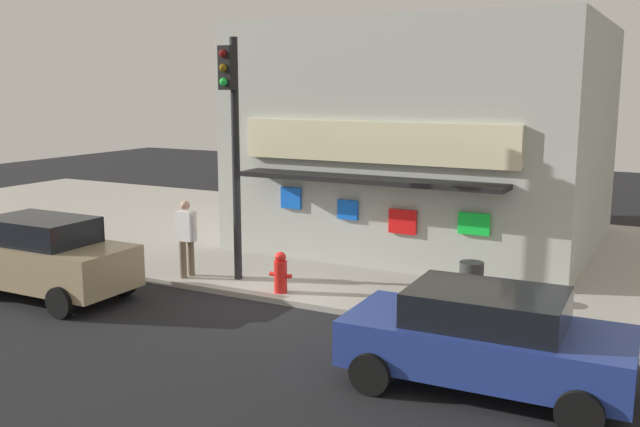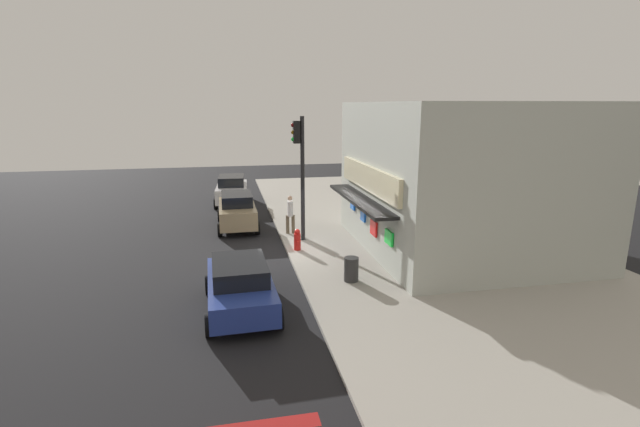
% 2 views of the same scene
% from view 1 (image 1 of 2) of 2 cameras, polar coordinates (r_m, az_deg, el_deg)
% --- Properties ---
extents(ground_plane, '(57.82, 57.82, 0.00)m').
position_cam_1_polar(ground_plane, '(15.13, -4.05, -7.25)').
color(ground_plane, black).
extents(sidewalk, '(38.55, 12.06, 0.13)m').
position_cam_1_polar(sidewalk, '(20.29, 5.02, -2.56)').
color(sidewalk, '#A39E93').
rests_on(sidewalk, ground_plane).
extents(corner_building, '(9.21, 8.84, 6.07)m').
position_cam_1_polar(corner_building, '(20.63, 8.87, 6.27)').
color(corner_building, '#ADB2A8').
rests_on(corner_building, sidewalk).
extents(traffic_light, '(0.32, 0.58, 5.49)m').
position_cam_1_polar(traffic_light, '(15.96, -7.07, 6.87)').
color(traffic_light, black).
rests_on(traffic_light, sidewalk).
extents(fire_hydrant, '(0.53, 0.29, 0.91)m').
position_cam_1_polar(fire_hydrant, '(15.34, -3.21, -4.81)').
color(fire_hydrant, red).
rests_on(fire_hydrant, sidewalk).
extents(trash_can, '(0.50, 0.50, 0.84)m').
position_cam_1_polar(trash_can, '(15.00, 12.10, -5.43)').
color(trash_can, '#2D2D2D').
rests_on(trash_can, sidewalk).
extents(pedestrian, '(0.61, 0.43, 1.81)m').
position_cam_1_polar(pedestrian, '(16.73, -10.76, -1.70)').
color(pedestrian, brown).
rests_on(pedestrian, sidewalk).
extents(parked_car_tan, '(4.24, 2.00, 1.76)m').
position_cam_1_polar(parked_car_tan, '(16.49, -21.55, -3.25)').
color(parked_car_tan, '#9E8966').
rests_on(parked_car_tan, ground_plane).
extents(parked_car_blue, '(4.28, 2.21, 1.55)m').
position_cam_1_polar(parked_car_blue, '(11.07, 13.22, -9.75)').
color(parked_car_blue, navy).
rests_on(parked_car_blue, ground_plane).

